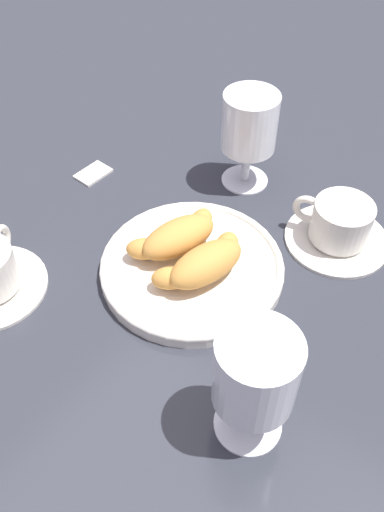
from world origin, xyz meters
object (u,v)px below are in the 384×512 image
(croissant_large, at_px, (204,263))
(sugar_packet, at_px, (93,172))
(pastry_plate, at_px, (192,267))
(juice_glass_right, at_px, (256,376))
(juice_glass_left, at_px, (249,127))
(coffee_cup_far, at_px, (339,226))
(croissant_small, at_px, (177,236))

(croissant_large, xyz_separation_m, sugar_packet, (0.07, 0.26, -0.03))
(pastry_plate, xyz_separation_m, juice_glass_right, (-0.13, -0.16, 0.08))
(pastry_plate, xyz_separation_m, juice_glass_left, (0.19, 0.05, 0.08))
(juice_glass_left, bearing_deg, juice_glass_right, -146.43)
(coffee_cup_far, bearing_deg, croissant_small, 135.56)
(pastry_plate, distance_m, juice_glass_right, 0.22)
(juice_glass_right, bearing_deg, coffee_cup_far, 9.41)
(juice_glass_right, xyz_separation_m, sugar_packet, (0.19, 0.40, -0.09))
(sugar_packet, bearing_deg, juice_glass_right, -112.59)
(sugar_packet, bearing_deg, croissant_large, -102.58)
(pastry_plate, height_order, croissant_small, croissant_small)
(croissant_small, height_order, sugar_packet, croissant_small)
(croissant_large, bearing_deg, pastry_plate, 73.53)
(croissant_large, relative_size, croissant_small, 1.01)
(juice_glass_left, distance_m, juice_glass_right, 0.38)
(juice_glass_left, bearing_deg, coffee_cup_far, -101.07)
(croissant_small, xyz_separation_m, coffee_cup_far, (0.15, -0.15, -0.01))
(pastry_plate, distance_m, juice_glass_left, 0.21)
(juice_glass_right, height_order, sugar_packet, juice_glass_right)
(coffee_cup_far, bearing_deg, sugar_packet, 104.70)
(pastry_plate, bearing_deg, sugar_packet, 74.21)
(croissant_large, xyz_separation_m, juice_glass_left, (0.20, 0.07, 0.05))
(coffee_cup_far, height_order, juice_glass_left, juice_glass_left)
(juice_glass_left, xyz_separation_m, juice_glass_right, (-0.32, -0.21, 0.00))
(croissant_large, xyz_separation_m, juice_glass_right, (-0.12, -0.14, 0.05))
(croissant_small, relative_size, coffee_cup_far, 0.96)
(juice_glass_right, relative_size, sugar_packet, 2.80)
(pastry_plate, distance_m, coffee_cup_far, 0.20)
(croissant_large, distance_m, juice_glass_right, 0.19)
(juice_glass_right, bearing_deg, croissant_large, 49.61)
(coffee_cup_far, relative_size, juice_glass_right, 0.97)
(croissant_small, distance_m, juice_glass_left, 0.19)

